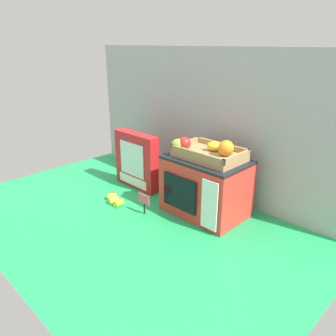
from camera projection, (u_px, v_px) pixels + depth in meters
name	position (u px, v px, depth m)	size (l,w,h in m)	color
ground_plane	(174.00, 199.00, 1.71)	(1.70, 1.70, 0.00)	#219E54
display_back_panel	(203.00, 122.00, 1.71)	(1.61, 0.03, 0.74)	#A0A3A8
toy_microwave	(205.00, 187.00, 1.52)	(0.37, 0.26, 0.27)	red
food_groups_crate	(207.00, 152.00, 1.47)	(0.31, 0.20, 0.10)	#A37F51
cookie_set_box	(136.00, 161.00, 1.80)	(0.29, 0.07, 0.31)	red
price_sign	(144.00, 201.00, 1.54)	(0.07, 0.01, 0.10)	black
loose_toy_banana	(115.00, 200.00, 1.66)	(0.13, 0.07, 0.03)	yellow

